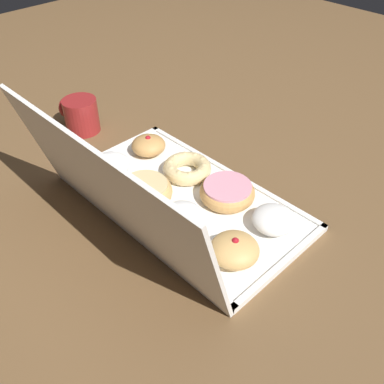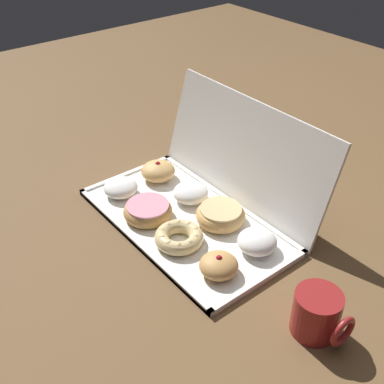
{
  "view_description": "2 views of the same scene",
  "coord_description": "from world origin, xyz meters",
  "views": [
    {
      "loc": [
        -0.52,
        0.49,
        0.62
      ],
      "look_at": [
        -0.02,
        0.0,
        0.04
      ],
      "focal_mm": 40.49,
      "sensor_mm": 36.0,
      "label": 1
    },
    {
      "loc": [
        0.74,
        -0.56,
        0.74
      ],
      "look_at": [
        -0.03,
        0.05,
        0.05
      ],
      "focal_mm": 45.43,
      "sensor_mm": 36.0,
      "label": 2
    }
  ],
  "objects": [
    {
      "name": "ground_plane",
      "position": [
        0.0,
        0.0,
        0.0
      ],
      "size": [
        3.0,
        3.0,
        0.0
      ],
      "primitive_type": "plane",
      "color": "brown"
    },
    {
      "name": "donut_box",
      "position": [
        0.0,
        0.0,
        0.01
      ],
      "size": [
        0.53,
        0.29,
        0.01
      ],
      "color": "white",
      "rests_on": "ground"
    },
    {
      "name": "box_lid_open",
      "position": [
        0.0,
        0.18,
        0.13
      ],
      "size": [
        0.53,
        0.08,
        0.26
      ],
      "primitive_type": "cube",
      "rotation": [
        1.29,
        0.0,
        0.0
      ],
      "color": "white",
      "rests_on": "ground"
    },
    {
      "name": "powdered_filled_donut_0",
      "position": [
        -0.19,
        -0.06,
        0.03
      ],
      "size": [
        0.09,
        0.09,
        0.04
      ],
      "color": "white",
      "rests_on": "donut_box"
    },
    {
      "name": "pink_frosted_donut_1",
      "position": [
        -0.06,
        -0.06,
        0.03
      ],
      "size": [
        0.12,
        0.12,
        0.04
      ],
      "color": "tan",
      "rests_on": "donut_box"
    },
    {
      "name": "cruller_donut_2",
      "position": [
        0.06,
        -0.06,
        0.03
      ],
      "size": [
        0.11,
        0.11,
        0.03
      ],
      "color": "#EACC8C",
      "rests_on": "donut_box"
    },
    {
      "name": "jelly_filled_donut_3",
      "position": [
        0.19,
        -0.06,
        0.03
      ],
      "size": [
        0.08,
        0.08,
        0.05
      ],
      "color": "tan",
      "rests_on": "donut_box"
    },
    {
      "name": "jelly_filled_donut_4",
      "position": [
        -0.19,
        0.06,
        0.03
      ],
      "size": [
        0.09,
        0.09,
        0.05
      ],
      "color": "tan",
      "rests_on": "donut_box"
    },
    {
      "name": "powdered_filled_donut_5",
      "position": [
        -0.06,
        0.06,
        0.03
      ],
      "size": [
        0.09,
        0.09,
        0.04
      ],
      "color": "white",
      "rests_on": "donut_box"
    },
    {
      "name": "glazed_ring_donut_6",
      "position": [
        0.06,
        0.06,
        0.03
      ],
      "size": [
        0.12,
        0.12,
        0.04
      ],
      "color": "tan",
      "rests_on": "donut_box"
    },
    {
      "name": "powdered_filled_donut_7",
      "position": [
        0.19,
        0.06,
        0.03
      ],
      "size": [
        0.09,
        0.09,
        0.05
      ],
      "color": "white",
      "rests_on": "donut_box"
    },
    {
      "name": "coffee_mug",
      "position": [
        0.41,
        -0.01,
        0.05
      ],
      "size": [
        0.11,
        0.09,
        0.09
      ],
      "color": "maroon",
      "rests_on": "ground"
    }
  ]
}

